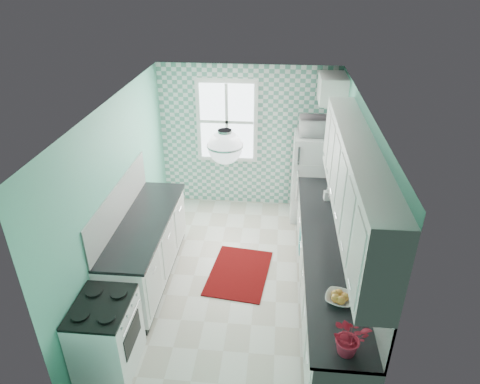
# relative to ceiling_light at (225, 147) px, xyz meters

# --- Properties ---
(floor) EXTENTS (3.00, 4.40, 0.02)m
(floor) POSITION_rel_ceiling_light_xyz_m (0.00, 0.80, -2.33)
(floor) COLOR silver
(floor) RESTS_ON ground
(ceiling) EXTENTS (3.00, 4.40, 0.02)m
(ceiling) POSITION_rel_ceiling_light_xyz_m (0.00, 0.80, 0.19)
(ceiling) COLOR white
(ceiling) RESTS_ON wall_back
(wall_back) EXTENTS (3.00, 0.02, 2.50)m
(wall_back) POSITION_rel_ceiling_light_xyz_m (0.00, 3.01, -1.07)
(wall_back) COLOR #61C0A3
(wall_back) RESTS_ON floor
(wall_front) EXTENTS (3.00, 0.02, 2.50)m
(wall_front) POSITION_rel_ceiling_light_xyz_m (0.00, -1.41, -1.07)
(wall_front) COLOR #61C0A3
(wall_front) RESTS_ON floor
(wall_left) EXTENTS (0.02, 4.40, 2.50)m
(wall_left) POSITION_rel_ceiling_light_xyz_m (-1.51, 0.80, -1.07)
(wall_left) COLOR #61C0A3
(wall_left) RESTS_ON floor
(wall_right) EXTENTS (0.02, 4.40, 2.50)m
(wall_right) POSITION_rel_ceiling_light_xyz_m (1.51, 0.80, -1.07)
(wall_right) COLOR #61C0A3
(wall_right) RESTS_ON floor
(accent_wall) EXTENTS (3.00, 0.01, 2.50)m
(accent_wall) POSITION_rel_ceiling_light_xyz_m (0.00, 2.99, -1.07)
(accent_wall) COLOR #5D9E8B
(accent_wall) RESTS_ON wall_back
(window) EXTENTS (1.04, 0.05, 1.44)m
(window) POSITION_rel_ceiling_light_xyz_m (-0.35, 2.96, -0.77)
(window) COLOR white
(window) RESTS_ON wall_back
(backsplash_right) EXTENTS (0.02, 3.60, 0.51)m
(backsplash_right) POSITION_rel_ceiling_light_xyz_m (1.49, 0.40, -1.13)
(backsplash_right) COLOR white
(backsplash_right) RESTS_ON wall_right
(backsplash_left) EXTENTS (0.02, 2.15, 0.51)m
(backsplash_left) POSITION_rel_ceiling_light_xyz_m (-1.49, 0.73, -1.13)
(backsplash_left) COLOR white
(backsplash_left) RESTS_ON wall_left
(upper_cabinets_right) EXTENTS (0.33, 3.20, 0.90)m
(upper_cabinets_right) POSITION_rel_ceiling_light_xyz_m (1.33, 0.20, -0.42)
(upper_cabinets_right) COLOR white
(upper_cabinets_right) RESTS_ON wall_right
(upper_cabinet_fridge) EXTENTS (0.40, 0.74, 0.40)m
(upper_cabinet_fridge) POSITION_rel_ceiling_light_xyz_m (1.30, 2.63, -0.07)
(upper_cabinet_fridge) COLOR white
(upper_cabinet_fridge) RESTS_ON wall_right
(ceiling_light) EXTENTS (0.34, 0.34, 0.35)m
(ceiling_light) POSITION_rel_ceiling_light_xyz_m (0.00, 0.00, 0.00)
(ceiling_light) COLOR silver
(ceiling_light) RESTS_ON ceiling
(base_cabinets_right) EXTENTS (0.60, 3.60, 0.90)m
(base_cabinets_right) POSITION_rel_ceiling_light_xyz_m (1.20, 0.40, -1.87)
(base_cabinets_right) COLOR white
(base_cabinets_right) RESTS_ON floor
(countertop_right) EXTENTS (0.63, 3.60, 0.04)m
(countertop_right) POSITION_rel_ceiling_light_xyz_m (1.19, 0.40, -1.40)
(countertop_right) COLOR black
(countertop_right) RESTS_ON base_cabinets_right
(base_cabinets_left) EXTENTS (0.60, 2.15, 0.90)m
(base_cabinets_left) POSITION_rel_ceiling_light_xyz_m (-1.20, 0.73, -1.87)
(base_cabinets_left) COLOR white
(base_cabinets_left) RESTS_ON floor
(countertop_left) EXTENTS (0.63, 2.15, 0.04)m
(countertop_left) POSITION_rel_ceiling_light_xyz_m (-1.19, 0.73, -1.40)
(countertop_left) COLOR black
(countertop_left) RESTS_ON base_cabinets_left
(fridge) EXTENTS (0.65, 0.65, 1.50)m
(fridge) POSITION_rel_ceiling_light_xyz_m (1.11, 2.59, -1.57)
(fridge) COLOR silver
(fridge) RESTS_ON floor
(stove) EXTENTS (0.58, 0.72, 0.87)m
(stove) POSITION_rel_ceiling_light_xyz_m (-1.20, -0.79, -1.87)
(stove) COLOR silver
(stove) RESTS_ON floor
(sink) EXTENTS (0.50, 0.42, 0.53)m
(sink) POSITION_rel_ceiling_light_xyz_m (1.20, 1.21, -1.39)
(sink) COLOR silver
(sink) RESTS_ON countertop_right
(rug) EXTENTS (0.94, 1.23, 0.02)m
(rug) POSITION_rel_ceiling_light_xyz_m (0.05, 0.91, -2.32)
(rug) COLOR #740A02
(rug) RESTS_ON floor
(dish_towel) EXTENTS (0.07, 0.22, 0.34)m
(dish_towel) POSITION_rel_ceiling_light_xyz_m (0.89, 1.10, -1.84)
(dish_towel) COLOR #65B199
(dish_towel) RESTS_ON base_cabinets_right
(fruit_bowl) EXTENTS (0.35, 0.35, 0.07)m
(fruit_bowl) POSITION_rel_ceiling_light_xyz_m (1.20, -0.58, -1.35)
(fruit_bowl) COLOR white
(fruit_bowl) RESTS_ON countertop_right
(potted_plant) EXTENTS (0.38, 0.35, 0.35)m
(potted_plant) POSITION_rel_ceiling_light_xyz_m (1.20, -1.20, -1.21)
(potted_plant) COLOR #B2222B
(potted_plant) RESTS_ON countertop_right
(soap_bottle) EXTENTS (0.10, 0.10, 0.20)m
(soap_bottle) POSITION_rel_ceiling_light_xyz_m (1.25, 1.51, -1.29)
(soap_bottle) COLOR #ACC3D1
(soap_bottle) RESTS_ON countertop_right
(microwave) EXTENTS (0.53, 0.37, 0.29)m
(microwave) POSITION_rel_ceiling_light_xyz_m (1.11, 2.59, -0.67)
(microwave) COLOR white
(microwave) RESTS_ON fridge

